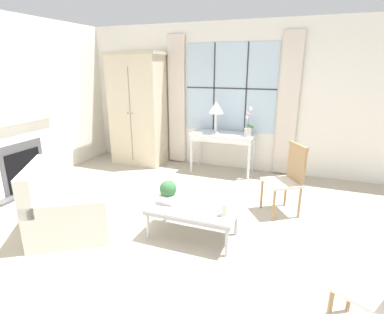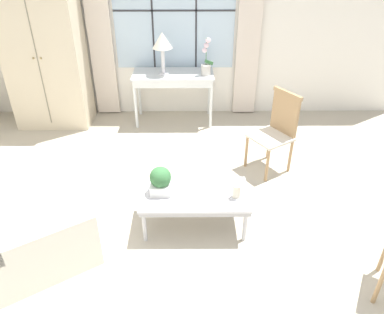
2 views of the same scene
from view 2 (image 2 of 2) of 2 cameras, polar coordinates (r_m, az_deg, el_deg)
ground_plane at (r=3.76m, az=-3.70°, el=-12.70°), size 14.00×14.00×0.00m
wall_back_windowed at (r=5.83m, az=-2.69°, el=19.64°), size 7.20×0.14×2.80m
armoire at (r=5.89m, az=-21.59°, el=15.06°), size 1.14×0.68×2.27m
console_table at (r=5.69m, az=-2.88°, el=11.82°), size 1.19×0.55×0.77m
table_lamp at (r=5.49m, az=-4.55°, el=17.04°), size 0.28×0.28×0.60m
potted_orchid at (r=5.53m, az=2.16°, el=14.24°), size 0.17×0.14×0.53m
armchair_upholstered at (r=3.76m, az=-23.60°, el=-10.16°), size 1.29×1.31×0.88m
side_chair_wooden at (r=4.63m, az=12.86°, el=4.44°), size 0.61×0.61×0.99m
coffee_table at (r=3.71m, az=0.38°, el=-6.08°), size 1.06×0.57×0.39m
potted_plant_small at (r=3.64m, az=-4.81°, el=-3.59°), size 0.21×0.21×0.28m
pillar_candle at (r=3.62m, az=6.80°, el=-5.29°), size 0.11×0.11×0.16m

